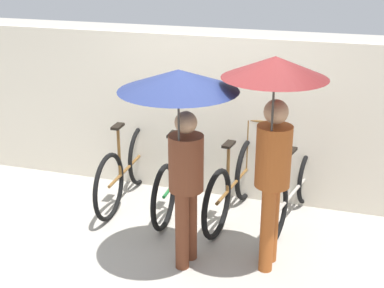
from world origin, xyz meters
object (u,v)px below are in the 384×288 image
parked_bicycle_0 (126,168)px  pedestrian_leading (181,114)px  parked_bicycle_2 (233,184)px  pedestrian_center (274,113)px  parked_bicycle_3 (293,191)px  parked_bicycle_1 (179,176)px

parked_bicycle_0 → pedestrian_leading: pedestrian_leading is taller
parked_bicycle_2 → pedestrian_center: pedestrian_center is taller
parked_bicycle_0 → parked_bicycle_2: size_ratio=1.01×
parked_bicycle_2 → parked_bicycle_3: bearing=-76.8°
parked_bicycle_3 → pedestrian_center: bearing=-174.8°
parked_bicycle_3 → parked_bicycle_2: bearing=108.0°
parked_bicycle_2 → pedestrian_leading: pedestrian_leading is taller
parked_bicycle_0 → pedestrian_center: (1.85, -0.98, 1.15)m
parked_bicycle_3 → parked_bicycle_0: bearing=102.6°
parked_bicycle_0 → parked_bicycle_3: parked_bicycle_3 is taller
parked_bicycle_1 → parked_bicycle_3: (1.31, 0.02, -0.02)m
parked_bicycle_0 → parked_bicycle_1: bearing=-89.3°
parked_bicycle_2 → pedestrian_leading: 1.64m
parked_bicycle_0 → pedestrian_center: 2.39m
parked_bicycle_2 → parked_bicycle_3: parked_bicycle_3 is taller
parked_bicycle_1 → parked_bicycle_2: 0.66m
parked_bicycle_1 → parked_bicycle_2: (0.65, -0.06, 0.01)m
parked_bicycle_1 → parked_bicycle_3: parked_bicycle_1 is taller
parked_bicycle_3 → pedestrian_center: 1.58m
parked_bicycle_0 → parked_bicycle_2: parked_bicycle_2 is taller
parked_bicycle_0 → pedestrian_center: pedestrian_center is taller
parked_bicycle_1 → pedestrian_center: pedestrian_center is taller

